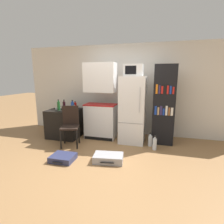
% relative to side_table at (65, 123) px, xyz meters
% --- Properties ---
extents(ground_plane, '(24.00, 24.00, 0.00)m').
position_rel_side_table_xyz_m(ground_plane, '(1.51, -1.22, -0.38)').
color(ground_plane, olive).
extents(wall_back, '(6.40, 0.10, 2.51)m').
position_rel_side_table_xyz_m(wall_back, '(1.71, 0.78, 0.88)').
color(wall_back, silver).
rests_on(wall_back, ground_plane).
extents(side_table, '(0.83, 0.77, 0.76)m').
position_rel_side_table_xyz_m(side_table, '(0.00, 0.00, 0.00)').
color(side_table, black).
rests_on(side_table, ground_plane).
extents(kitchen_hutch, '(0.82, 0.46, 1.98)m').
position_rel_side_table_xyz_m(kitchen_hutch, '(0.98, 0.16, 0.55)').
color(kitchen_hutch, white).
rests_on(kitchen_hutch, ground_plane).
extents(refrigerator, '(0.61, 0.62, 1.65)m').
position_rel_side_table_xyz_m(refrigerator, '(1.85, 0.09, 0.44)').
color(refrigerator, white).
rests_on(refrigerator, ground_plane).
extents(microwave, '(0.44, 0.38, 0.28)m').
position_rel_side_table_xyz_m(microwave, '(1.85, 0.08, 1.41)').
color(microwave, silver).
rests_on(microwave, refrigerator).
extents(bookshelf, '(0.51, 0.38, 1.92)m').
position_rel_side_table_xyz_m(bookshelf, '(2.59, 0.20, 0.58)').
color(bookshelf, black).
rests_on(bookshelf, ground_plane).
extents(bottle_ketchup_red, '(0.08, 0.08, 0.19)m').
position_rel_side_table_xyz_m(bottle_ketchup_red, '(0.19, 0.27, 0.46)').
color(bottle_ketchup_red, '#AD1914').
rests_on(bottle_ketchup_red, side_table).
extents(bottle_milk_white, '(0.08, 0.08, 0.17)m').
position_rel_side_table_xyz_m(bottle_milk_white, '(0.36, -0.14, 0.45)').
color(bottle_milk_white, white).
rests_on(bottle_milk_white, side_table).
extents(bottle_wine_dark, '(0.07, 0.07, 0.27)m').
position_rel_side_table_xyz_m(bottle_wine_dark, '(-0.01, 0.00, 0.49)').
color(bottle_wine_dark, black).
rests_on(bottle_wine_dark, side_table).
extents(bottle_green_tall, '(0.08, 0.08, 0.29)m').
position_rel_side_table_xyz_m(bottle_green_tall, '(-0.09, -0.12, 0.50)').
color(bottle_green_tall, '#1E6028').
rests_on(bottle_green_tall, side_table).
extents(bottle_blue_soda, '(0.08, 0.08, 0.27)m').
position_rel_side_table_xyz_m(bottle_blue_soda, '(0.26, -0.02, 0.49)').
color(bottle_blue_soda, '#1E47A3').
rests_on(bottle_blue_soda, side_table).
extents(bottle_clear_short, '(0.09, 0.09, 0.14)m').
position_rel_side_table_xyz_m(bottle_clear_short, '(0.21, 0.11, 0.44)').
color(bottle_clear_short, silver).
rests_on(bottle_clear_short, side_table).
extents(bowl, '(0.18, 0.18, 0.05)m').
position_rel_side_table_xyz_m(bowl, '(-0.18, -0.00, 0.40)').
color(bowl, silver).
rests_on(bowl, side_table).
extents(chair, '(0.50, 0.51, 0.95)m').
position_rel_side_table_xyz_m(chair, '(0.45, -0.52, 0.18)').
color(chair, black).
rests_on(chair, ground_plane).
extents(suitcase_large_flat, '(0.46, 0.42, 0.12)m').
position_rel_side_table_xyz_m(suitcase_large_flat, '(0.69, -1.31, -0.32)').
color(suitcase_large_flat, navy).
rests_on(suitcase_large_flat, ground_plane).
extents(suitcase_small_flat, '(0.61, 0.43, 0.15)m').
position_rel_side_table_xyz_m(suitcase_small_flat, '(1.57, -1.12, -0.31)').
color(suitcase_small_flat, '#99999E').
rests_on(suitcase_small_flat, ground_plane).
extents(water_bottle_front, '(0.09, 0.09, 0.34)m').
position_rel_side_table_xyz_m(water_bottle_front, '(2.43, -0.30, -0.24)').
color(water_bottle_front, silver).
rests_on(water_bottle_front, ground_plane).
extents(water_bottle_middle, '(0.10, 0.10, 0.33)m').
position_rel_side_table_xyz_m(water_bottle_middle, '(2.32, -0.10, -0.24)').
color(water_bottle_middle, silver).
rests_on(water_bottle_middle, ground_plane).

